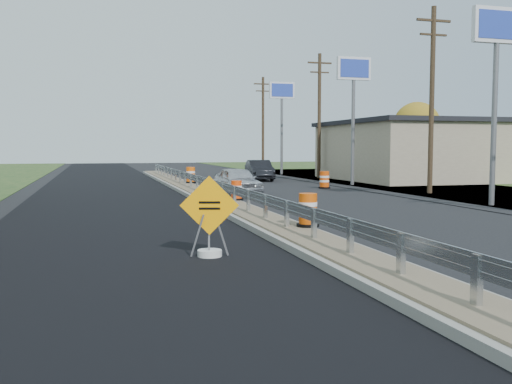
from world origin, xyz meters
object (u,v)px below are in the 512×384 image
object	(u,v)px
barrel_shoulder_far	(252,170)
barrel_shoulder_near	(324,180)
barrel_median_mid	(236,191)
barrel_median_far	(191,175)
car_silver	(238,181)
barrel_median_near	(308,211)
car_dark_mid	(259,170)
caution_sign	(210,236)

from	to	relation	value
barrel_shoulder_far	barrel_shoulder_near	bearing A→B (deg)	-90.63
barrel_median_mid	barrel_shoulder_near	distance (m)	10.77
barrel_median_far	car_silver	xyz separation A→B (m)	(1.25, -6.63, 0.01)
barrel_median_mid	car_silver	bearing A→B (deg)	75.50
barrel_median_mid	barrel_shoulder_far	bearing A→B (deg)	73.15
barrel_shoulder_near	barrel_median_far	bearing A→B (deg)	154.36
barrel_median_near	barrel_median_mid	distance (m)	8.07
car_dark_mid	barrel_median_far	bearing A→B (deg)	-131.78
caution_sign	barrel_median_near	distance (m)	3.94
barrel_median_near	car_silver	size ratio (longest dim) A/B	0.22
barrel_median_near	barrel_shoulder_far	bearing A→B (deg)	77.18
caution_sign	barrel_median_mid	size ratio (longest dim) A/B	2.24
barrel_median_mid	barrel_shoulder_far	xyz separation A→B (m)	(7.38, 24.38, -0.15)
barrel_median_far	car_silver	world-z (taller)	car_silver
caution_sign	barrel_shoulder_near	world-z (taller)	caution_sign
barrel_median_mid	barrel_shoulder_far	size ratio (longest dim) A/B	0.83
barrel_median_mid	car_silver	xyz separation A→B (m)	(1.25, 4.83, 0.09)
barrel_median_far	car_dark_mid	world-z (taller)	car_dark_mid
car_dark_mid	barrel_shoulder_near	bearing A→B (deg)	-74.18
barrel_median_mid	barrel_median_far	size ratio (longest dim) A/B	0.83
caution_sign	barrel_median_near	xyz separation A→B (m)	(3.17, 2.32, 0.21)
barrel_median_mid	barrel_shoulder_near	world-z (taller)	barrel_median_mid
car_silver	barrel_median_mid	bearing A→B (deg)	-107.73
barrel_median_mid	car_dark_mid	size ratio (longest dim) A/B	0.18
barrel_median_near	barrel_median_far	size ratio (longest dim) A/B	0.95
barrel_median_mid	car_dark_mid	bearing A→B (deg)	70.79
car_silver	barrel_shoulder_near	bearing A→B (deg)	24.87
barrel_median_far	car_silver	bearing A→B (deg)	-79.33
caution_sign	barrel_shoulder_far	distance (m)	36.34
barrel_shoulder_near	car_dark_mid	distance (m)	8.73
caution_sign	car_silver	xyz separation A→B (m)	(4.42, 15.23, 0.25)
caution_sign	car_silver	size ratio (longest dim) A/B	0.43
barrel_shoulder_near	barrel_shoulder_far	distance (m)	16.37
barrel_median_near	car_silver	xyz separation A→B (m)	(1.25, 12.91, 0.04)
barrel_median_near	barrel_shoulder_near	xyz separation A→B (m)	(7.20, 16.09, -0.19)
barrel_median_far	barrel_shoulder_far	distance (m)	14.87
car_silver	barrel_median_near	bearing A→B (deg)	-98.77
car_dark_mid	barrel_shoulder_far	bearing A→B (deg)	84.94
barrel_median_near	car_silver	distance (m)	12.97
barrel_shoulder_far	barrel_median_mid	bearing A→B (deg)	-106.85
barrel_median_far	car_silver	size ratio (longest dim) A/B	0.23
barrel_shoulder_far	car_dark_mid	size ratio (longest dim) A/B	0.22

